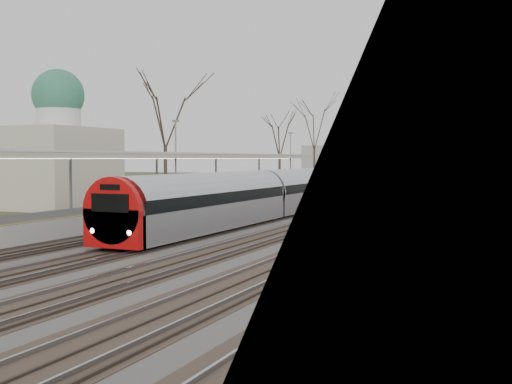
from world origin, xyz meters
TOP-DOWN VIEW (x-y plane):
  - track_bed at (0.26, 55.00)m, footprint 24.00×160.00m
  - platform at (-9.05, 37.50)m, footprint 3.50×69.00m
  - canopy at (-9.05, 32.99)m, footprint 4.10×50.00m
  - dome_building at (-21.71, 38.00)m, footprint 10.00×8.00m
  - signal_gantry at (0.29, 84.99)m, footprint 21.00×0.59m
  - tree_west_far at (-17.00, 48.00)m, footprint 5.50×5.50m
  - train_near at (-2.50, 57.74)m, footprint 2.62×75.21m
  - train_far at (4.50, 93.62)m, footprint 2.62×45.21m

SIDE VIEW (x-z plane):
  - track_bed at x=0.26m, z-range -0.05..0.17m
  - platform at x=-9.05m, z-range 0.00..1.00m
  - train_near at x=-2.50m, z-range -0.05..3.00m
  - train_far at x=4.50m, z-range -0.05..3.00m
  - dome_building at x=-21.71m, z-range -1.43..8.87m
  - canopy at x=-9.05m, z-range 2.37..5.48m
  - signal_gantry at x=0.29m, z-range 1.87..7.95m
  - tree_west_far at x=-17.00m, z-range 2.35..13.68m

